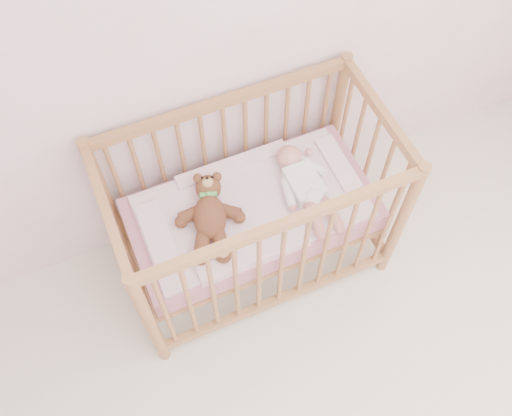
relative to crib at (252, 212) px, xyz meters
name	(u,v)px	position (x,y,z in m)	size (l,w,h in m)	color
wall_back	(238,22)	(0.11, 0.40, 0.85)	(4.00, 0.02, 2.70)	white
crib	(252,212)	(0.00, 0.00, 0.00)	(1.36, 0.76, 1.00)	#B4804C
mattress	(252,214)	(0.00, 0.00, -0.01)	(1.22, 0.62, 0.13)	#C87D94
blanket	(252,206)	(0.00, 0.00, 0.06)	(1.10, 0.58, 0.06)	#EAA1BC
baby	(304,183)	(0.27, -0.02, 0.14)	(0.27, 0.57, 0.14)	white
teddy_bear	(210,216)	(-0.22, -0.02, 0.15)	(0.35, 0.50, 0.14)	brown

